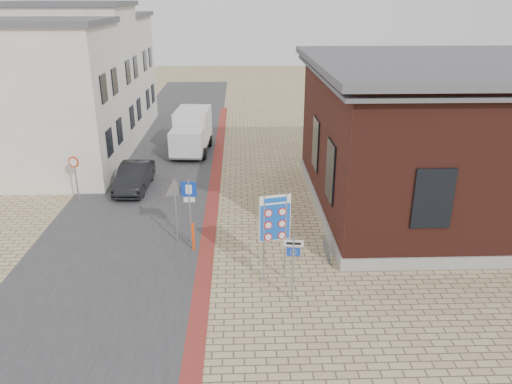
{
  "coord_description": "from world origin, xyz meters",
  "views": [
    {
      "loc": [
        -0.66,
        -14.73,
        9.25
      ],
      "look_at": [
        -0.04,
        3.35,
        2.2
      ],
      "focal_mm": 35.0,
      "sensor_mm": 36.0,
      "label": 1
    }
  ],
  "objects_px": {
    "essen_sign": "(293,259)",
    "sedan": "(134,177)",
    "border_sign": "(275,220)",
    "box_truck": "(192,131)",
    "bollard": "(193,237)",
    "parking_sign": "(189,200)"
  },
  "relations": [
    {
      "from": "bollard",
      "to": "border_sign",
      "type": "bearing_deg",
      "value": -37.41
    },
    {
      "from": "sedan",
      "to": "parking_sign",
      "type": "bearing_deg",
      "value": -59.69
    },
    {
      "from": "sedan",
      "to": "parking_sign",
      "type": "distance_m",
      "value": 7.27
    },
    {
      "from": "essen_sign",
      "to": "bollard",
      "type": "distance_m",
      "value": 5.12
    },
    {
      "from": "sedan",
      "to": "bollard",
      "type": "relative_size",
      "value": 3.56
    },
    {
      "from": "border_sign",
      "to": "parking_sign",
      "type": "xyz_separation_m",
      "value": [
        -3.14,
        2.85,
        -0.43
      ]
    },
    {
      "from": "border_sign",
      "to": "bollard",
      "type": "height_order",
      "value": "border_sign"
    },
    {
      "from": "essen_sign",
      "to": "bollard",
      "type": "bearing_deg",
      "value": 141.23
    },
    {
      "from": "essen_sign",
      "to": "sedan",
      "type": "bearing_deg",
      "value": 131.22
    },
    {
      "from": "sedan",
      "to": "parking_sign",
      "type": "xyz_separation_m",
      "value": [
        3.45,
        -6.29,
        1.21
      ]
    },
    {
      "from": "box_truck",
      "to": "border_sign",
      "type": "height_order",
      "value": "border_sign"
    },
    {
      "from": "sedan",
      "to": "border_sign",
      "type": "relative_size",
      "value": 1.28
    },
    {
      "from": "parking_sign",
      "to": "bollard",
      "type": "height_order",
      "value": "parking_sign"
    },
    {
      "from": "border_sign",
      "to": "essen_sign",
      "type": "relative_size",
      "value": 1.37
    },
    {
      "from": "essen_sign",
      "to": "parking_sign",
      "type": "xyz_separation_m",
      "value": [
        -3.64,
        4.16,
        0.34
      ]
    },
    {
      "from": "box_truck",
      "to": "essen_sign",
      "type": "bearing_deg",
      "value": -70.59
    },
    {
      "from": "sedan",
      "to": "box_truck",
      "type": "xyz_separation_m",
      "value": [
        2.41,
        6.62,
        0.68
      ]
    },
    {
      "from": "border_sign",
      "to": "parking_sign",
      "type": "distance_m",
      "value": 4.27
    },
    {
      "from": "bollard",
      "to": "box_truck",
      "type": "bearing_deg",
      "value": 95.01
    },
    {
      "from": "border_sign",
      "to": "essen_sign",
      "type": "distance_m",
      "value": 1.6
    },
    {
      "from": "essen_sign",
      "to": "border_sign",
      "type": "bearing_deg",
      "value": 117.96
    },
    {
      "from": "parking_sign",
      "to": "bollard",
      "type": "bearing_deg",
      "value": -71.9
    }
  ]
}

